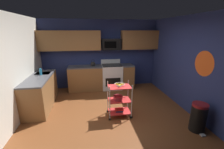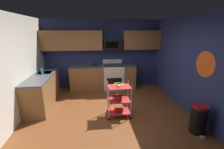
% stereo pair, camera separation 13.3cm
% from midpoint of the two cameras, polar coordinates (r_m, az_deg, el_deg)
% --- Properties ---
extents(floor, '(4.40, 4.80, 0.04)m').
position_cam_midpoint_polar(floor, '(4.15, -1.95, -16.07)').
color(floor, brown).
rests_on(floor, ground).
extents(wall_back, '(4.52, 0.06, 2.60)m').
position_cam_midpoint_polar(wall_back, '(6.00, -5.03, 7.56)').
color(wall_back, navy).
rests_on(wall_back, ground).
extents(wall_left, '(0.06, 4.80, 2.60)m').
position_cam_midpoint_polar(wall_left, '(4.03, -35.48, 0.26)').
color(wall_left, silver).
rests_on(wall_left, ground).
extents(wall_right, '(0.06, 4.80, 2.60)m').
position_cam_midpoint_polar(wall_right, '(4.47, 27.56, 2.78)').
color(wall_right, navy).
rests_on(wall_right, ground).
extents(wall_flower_decal, '(0.00, 0.60, 0.60)m').
position_cam_midpoint_polar(wall_flower_decal, '(4.13, 30.49, 3.54)').
color(wall_flower_decal, '#E5591E').
extents(counter_run, '(3.43, 2.33, 0.92)m').
position_cam_midpoint_polar(counter_run, '(5.40, -12.61, -2.90)').
color(counter_run, brown).
rests_on(counter_run, ground).
extents(oven_range, '(0.76, 0.65, 1.10)m').
position_cam_midpoint_polar(oven_range, '(5.90, -0.77, -0.70)').
color(oven_range, white).
rests_on(oven_range, ground).
extents(upper_cabinets, '(4.40, 0.33, 0.70)m').
position_cam_midpoint_polar(upper_cabinets, '(5.74, -5.92, 12.67)').
color(upper_cabinets, brown).
extents(microwave, '(0.70, 0.39, 0.40)m').
position_cam_midpoint_polar(microwave, '(5.77, -0.97, 11.28)').
color(microwave, black).
extents(rolling_cart, '(0.63, 0.41, 0.91)m').
position_cam_midpoint_polar(rolling_cart, '(4.02, 1.81, -9.52)').
color(rolling_cart, silver).
rests_on(rolling_cart, ground).
extents(fruit_bowl, '(0.27, 0.27, 0.07)m').
position_cam_midpoint_polar(fruit_bowl, '(3.85, 1.87, -3.85)').
color(fruit_bowl, silver).
rests_on(fruit_bowl, rolling_cart).
extents(mixing_bowl_large, '(0.25, 0.25, 0.11)m').
position_cam_midpoint_polar(mixing_bowl_large, '(3.98, 1.28, -8.71)').
color(mixing_bowl_large, maroon).
rests_on(mixing_bowl_large, rolling_cart).
extents(book_stack, '(0.22, 0.17, 0.06)m').
position_cam_midpoint_polar(book_stack, '(4.16, 1.78, -13.17)').
color(book_stack, '#1E4C8C').
rests_on(book_stack, rolling_cart).
extents(kettle, '(0.21, 0.18, 0.26)m').
position_cam_midpoint_polar(kettle, '(5.71, -7.83, 3.94)').
color(kettle, black).
rests_on(kettle, counter_run).
extents(dish_soap_bottle, '(0.06, 0.06, 0.20)m').
position_cam_midpoint_polar(dish_soap_bottle, '(4.99, -25.93, 0.91)').
color(dish_soap_bottle, '#2D8CBF').
rests_on(dish_soap_bottle, counter_run).
extents(trash_can, '(0.34, 0.42, 0.66)m').
position_cam_midpoint_polar(trash_can, '(3.99, 28.86, -13.91)').
color(trash_can, black).
rests_on(trash_can, ground).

